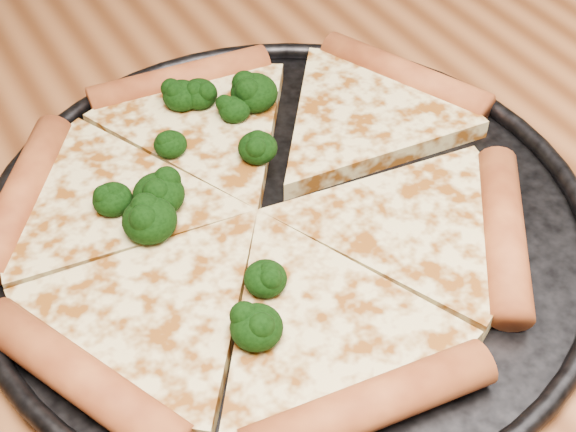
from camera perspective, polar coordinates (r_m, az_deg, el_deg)
dining_table at (r=0.63m, az=4.71°, el=-7.44°), size 1.20×0.90×0.75m
pizza_pan at (r=0.56m, az=-0.00°, el=-0.58°), size 0.41×0.41×0.02m
pizza at (r=0.56m, az=-1.76°, el=0.50°), size 0.40×0.36×0.03m
broccoli_florets at (r=0.57m, az=-5.80°, el=3.18°), size 0.16×0.25×0.03m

